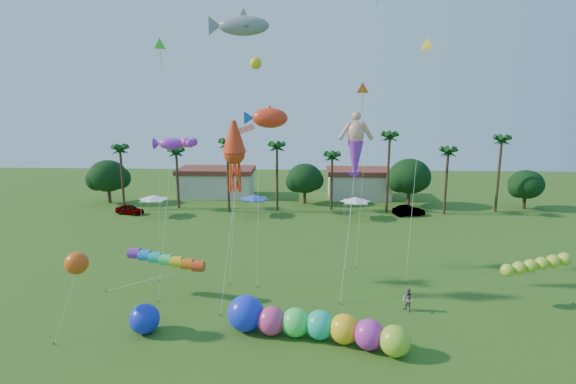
{
  "coord_description": "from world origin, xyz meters",
  "views": [
    {
      "loc": [
        1.6,
        -24.24,
        16.03
      ],
      "look_at": [
        0.0,
        10.0,
        9.0
      ],
      "focal_mm": 28.0,
      "sensor_mm": 36.0,
      "label": 1
    }
  ],
  "objects_px": {
    "caterpillar_inflatable": "(308,324)",
    "spectator_b": "(408,300)",
    "blue_ball": "(145,319)",
    "car_a": "(130,209)",
    "car_b": "(409,211)"
  },
  "relations": [
    {
      "from": "car_a",
      "to": "car_b",
      "type": "bearing_deg",
      "value": -73.16
    },
    {
      "from": "car_a",
      "to": "blue_ball",
      "type": "bearing_deg",
      "value": -141.26
    },
    {
      "from": "car_a",
      "to": "car_b",
      "type": "distance_m",
      "value": 39.72
    },
    {
      "from": "car_a",
      "to": "car_b",
      "type": "xyz_separation_m",
      "value": [
        39.71,
        1.02,
        0.03
      ]
    },
    {
      "from": "caterpillar_inflatable",
      "to": "blue_ball",
      "type": "xyz_separation_m",
      "value": [
        -11.44,
        0.3,
        -0.02
      ]
    },
    {
      "from": "car_a",
      "to": "spectator_b",
      "type": "distance_m",
      "value": 43.9
    },
    {
      "from": "blue_ball",
      "to": "spectator_b",
      "type": "bearing_deg",
      "value": 12.34
    },
    {
      "from": "car_b",
      "to": "spectator_b",
      "type": "distance_m",
      "value": 30.36
    },
    {
      "from": "spectator_b",
      "to": "blue_ball",
      "type": "bearing_deg",
      "value": -114.24
    },
    {
      "from": "spectator_b",
      "to": "blue_ball",
      "type": "relative_size",
      "value": 0.88
    },
    {
      "from": "caterpillar_inflatable",
      "to": "blue_ball",
      "type": "distance_m",
      "value": 11.44
    },
    {
      "from": "caterpillar_inflatable",
      "to": "spectator_b",
      "type": "bearing_deg",
      "value": 45.1
    },
    {
      "from": "car_a",
      "to": "spectator_b",
      "type": "height_order",
      "value": "spectator_b"
    },
    {
      "from": "car_b",
      "to": "spectator_b",
      "type": "relative_size",
      "value": 2.38
    },
    {
      "from": "spectator_b",
      "to": "caterpillar_inflatable",
      "type": "relative_size",
      "value": 0.15
    }
  ]
}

